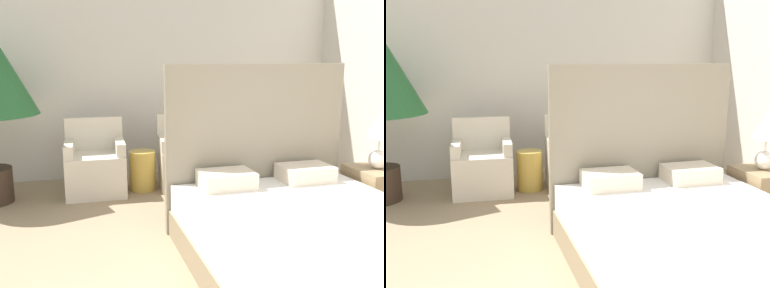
{
  "view_description": "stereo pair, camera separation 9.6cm",
  "coord_description": "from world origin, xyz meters",
  "views": [
    {
      "loc": [
        -1.03,
        -1.35,
        1.55
      ],
      "look_at": [
        0.17,
        2.8,
        0.66
      ],
      "focal_mm": 40.0,
      "sensor_mm": 36.0,
      "label": 1
    },
    {
      "loc": [
        -0.93,
        -1.38,
        1.55
      ],
      "look_at": [
        0.17,
        2.8,
        0.66
      ],
      "focal_mm": 40.0,
      "sensor_mm": 36.0,
      "label": 2
    }
  ],
  "objects": [
    {
      "name": "side_table",
      "position": [
        -0.24,
        3.46,
        0.23
      ],
      "size": [
        0.3,
        0.3,
        0.46
      ],
      "color": "gold",
      "rests_on": "ground_plane"
    },
    {
      "name": "armchair_near_window_right",
      "position": [
        0.3,
        3.47,
        0.29
      ],
      "size": [
        0.71,
        0.63,
        0.85
      ],
      "rotation": [
        0.0,
        0.0,
        -0.1
      ],
      "color": "beige",
      "rests_on": "ground_plane"
    },
    {
      "name": "nightstand",
      "position": [
        1.67,
        1.82,
        0.27
      ],
      "size": [
        0.44,
        0.49,
        0.54
      ],
      "color": "#937A56",
      "rests_on": "ground_plane"
    },
    {
      "name": "armchair_near_window_left",
      "position": [
        -0.78,
        3.47,
        0.29
      ],
      "size": [
        0.68,
        0.6,
        0.85
      ],
      "rotation": [
        0.0,
        0.0,
        -0.05
      ],
      "color": "beige",
      "rests_on": "ground_plane"
    },
    {
      "name": "bed",
      "position": [
        0.59,
        1.21,
        0.28
      ],
      "size": [
        1.69,
        2.06,
        1.48
      ],
      "color": "#8C7A5B",
      "rests_on": "ground_plane"
    },
    {
      "name": "wall_back",
      "position": [
        0.0,
        4.21,
        1.45
      ],
      "size": [
        10.0,
        0.06,
        2.9
      ],
      "color": "silver",
      "rests_on": "ground_plane"
    },
    {
      "name": "table_lamp",
      "position": [
        1.66,
        1.83,
        0.88
      ],
      "size": [
        0.26,
        0.26,
        0.54
      ],
      "color": "white",
      "rests_on": "nightstand"
    }
  ]
}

